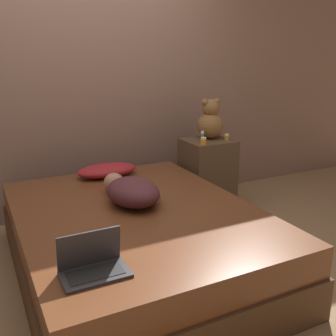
{
  "coord_description": "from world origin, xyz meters",
  "views": [
    {
      "loc": [
        -0.95,
        -2.36,
        1.52
      ],
      "look_at": [
        0.38,
        0.26,
        0.66
      ],
      "focal_mm": 42.0,
      "sensor_mm": 36.0,
      "label": 1
    }
  ],
  "objects_px": {
    "person_lying": "(131,191)",
    "bottle_amber": "(227,137)",
    "bottle_orange": "(203,141)",
    "teddy_bear": "(210,121)",
    "laptop": "(93,264)",
    "bottle_green": "(202,137)",
    "pillow": "(107,170)"
  },
  "relations": [
    {
      "from": "teddy_bear",
      "to": "laptop",
      "type": "bearing_deg",
      "value": -137.42
    },
    {
      "from": "pillow",
      "to": "bottle_orange",
      "type": "height_order",
      "value": "bottle_orange"
    },
    {
      "from": "bottle_amber",
      "to": "pillow",
      "type": "bearing_deg",
      "value": 174.43
    },
    {
      "from": "pillow",
      "to": "laptop",
      "type": "relative_size",
      "value": 1.6
    },
    {
      "from": "laptop",
      "to": "bottle_green",
      "type": "xyz_separation_m",
      "value": [
        1.48,
        1.39,
        0.24
      ]
    },
    {
      "from": "person_lying",
      "to": "bottle_orange",
      "type": "height_order",
      "value": "bottle_orange"
    },
    {
      "from": "bottle_orange",
      "to": "bottle_amber",
      "type": "bearing_deg",
      "value": 11.88
    },
    {
      "from": "teddy_bear",
      "to": "bottle_green",
      "type": "distance_m",
      "value": 0.23
    },
    {
      "from": "bottle_amber",
      "to": "bottle_green",
      "type": "bearing_deg",
      "value": 174.98
    },
    {
      "from": "pillow",
      "to": "teddy_bear",
      "type": "distance_m",
      "value": 1.13
    },
    {
      "from": "laptop",
      "to": "teddy_bear",
      "type": "height_order",
      "value": "teddy_bear"
    },
    {
      "from": "teddy_bear",
      "to": "bottle_orange",
      "type": "xyz_separation_m",
      "value": [
        -0.2,
        -0.2,
        -0.14
      ]
    },
    {
      "from": "teddy_bear",
      "to": "bottle_amber",
      "type": "distance_m",
      "value": 0.22
    },
    {
      "from": "laptop",
      "to": "bottle_orange",
      "type": "relative_size",
      "value": 4.94
    },
    {
      "from": "bottle_green",
      "to": "laptop",
      "type": "bearing_deg",
      "value": -136.77
    },
    {
      "from": "person_lying",
      "to": "teddy_bear",
      "type": "distance_m",
      "value": 1.37
    },
    {
      "from": "person_lying",
      "to": "bottle_amber",
      "type": "height_order",
      "value": "bottle_amber"
    },
    {
      "from": "laptop",
      "to": "bottle_amber",
      "type": "bearing_deg",
      "value": 38.06
    },
    {
      "from": "teddy_bear",
      "to": "bottle_green",
      "type": "relative_size",
      "value": 3.7
    },
    {
      "from": "pillow",
      "to": "person_lying",
      "type": "bearing_deg",
      "value": -94.03
    },
    {
      "from": "bottle_orange",
      "to": "bottle_amber",
      "type": "relative_size",
      "value": 1.12
    },
    {
      "from": "pillow",
      "to": "teddy_bear",
      "type": "bearing_deg",
      "value": 1.3
    },
    {
      "from": "laptop",
      "to": "bottle_green",
      "type": "bearing_deg",
      "value": 43.17
    },
    {
      "from": "pillow",
      "to": "bottle_orange",
      "type": "xyz_separation_m",
      "value": [
        0.87,
        -0.18,
        0.21
      ]
    },
    {
      "from": "bottle_green",
      "to": "teddy_bear",
      "type": "bearing_deg",
      "value": 35.94
    },
    {
      "from": "bottle_green",
      "to": "bottle_amber",
      "type": "xyz_separation_m",
      "value": [
        0.26,
        -0.02,
        -0.02
      ]
    },
    {
      "from": "bottle_amber",
      "to": "bottle_orange",
      "type": "bearing_deg",
      "value": -168.12
    },
    {
      "from": "person_lying",
      "to": "bottle_orange",
      "type": "bearing_deg",
      "value": 21.51
    },
    {
      "from": "laptop",
      "to": "bottle_green",
      "type": "distance_m",
      "value": 2.04
    },
    {
      "from": "pillow",
      "to": "laptop",
      "type": "height_order",
      "value": "laptop"
    },
    {
      "from": "pillow",
      "to": "teddy_bear",
      "type": "xyz_separation_m",
      "value": [
        1.07,
        0.02,
        0.35
      ]
    },
    {
      "from": "bottle_orange",
      "to": "bottle_green",
      "type": "xyz_separation_m",
      "value": [
        0.04,
        0.09,
        0.02
      ]
    }
  ]
}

